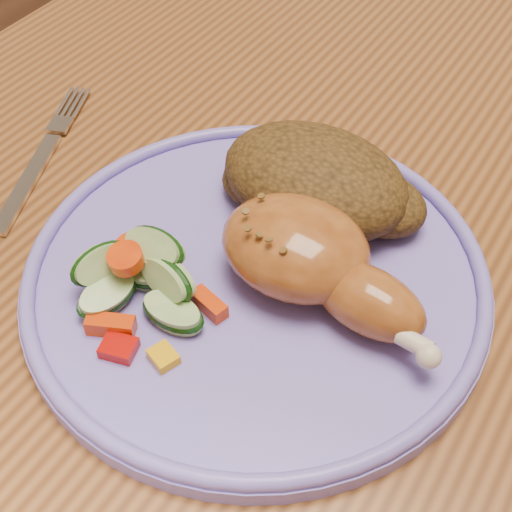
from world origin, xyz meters
name	(u,v)px	position (x,y,z in m)	size (l,w,h in m)	color
dining_table	(422,269)	(0.00, 0.00, 0.67)	(0.90, 1.40, 0.75)	brown
plate	(256,278)	(-0.07, -0.15, 0.76)	(0.30, 0.30, 0.01)	#7465CD
plate_rim	(256,267)	(-0.07, -0.15, 0.77)	(0.30, 0.30, 0.01)	#7465CD
chicken_leg	(313,260)	(-0.04, -0.14, 0.79)	(0.16, 0.08, 0.05)	#A25922
rice_pilaf	(319,183)	(-0.07, -0.07, 0.78)	(0.14, 0.10, 0.06)	#4F3513
vegetable_pile	(140,280)	(-0.12, -0.20, 0.78)	(0.10, 0.09, 0.05)	#A50A05
fork	(40,160)	(-0.28, -0.13, 0.75)	(0.07, 0.15, 0.00)	silver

